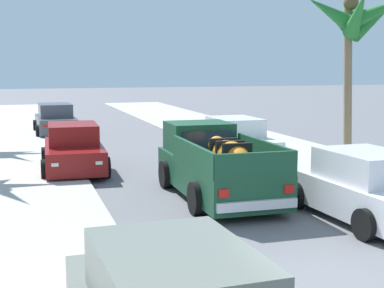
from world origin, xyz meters
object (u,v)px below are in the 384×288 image
car_left_near (73,149)px  palm_tree_left_fore (356,21)px  car_left_mid (55,120)px  pickup_truck (215,166)px  car_left_far (364,188)px  car_right_near (236,141)px

car_left_near → palm_tree_left_fore: palm_tree_left_fore is taller
car_left_near → car_left_mid: same height
car_left_mid → palm_tree_left_fore: 15.37m
pickup_truck → car_left_mid: bearing=102.1°
car_left_far → palm_tree_left_fore: (3.79, 6.28, 4.18)m
car_left_far → pickup_truck: bearing=128.4°
pickup_truck → car_left_near: bearing=124.6°
car_left_near → palm_tree_left_fore: size_ratio=0.74×
car_right_near → car_left_far: (-0.17, -8.05, 0.00)m
car_left_mid → palm_tree_left_fore: (9.33, -11.48, 4.18)m
pickup_truck → palm_tree_left_fore: bearing=27.8°
car_left_near → car_right_near: size_ratio=1.01×
car_left_mid → car_left_far: (5.54, -17.76, 0.00)m
car_left_near → car_right_near: bearing=4.0°
pickup_truck → car_left_near: (-3.19, 4.62, -0.10)m
car_left_near → car_left_mid: 10.11m
palm_tree_left_fore → pickup_truck: bearing=-152.2°
pickup_truck → car_left_far: bearing=-51.6°
car_left_far → palm_tree_left_fore: bearing=58.9°
car_right_near → palm_tree_left_fore: bearing=-26.0°
car_left_mid → car_left_far: same height
car_left_near → car_left_far: 9.47m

